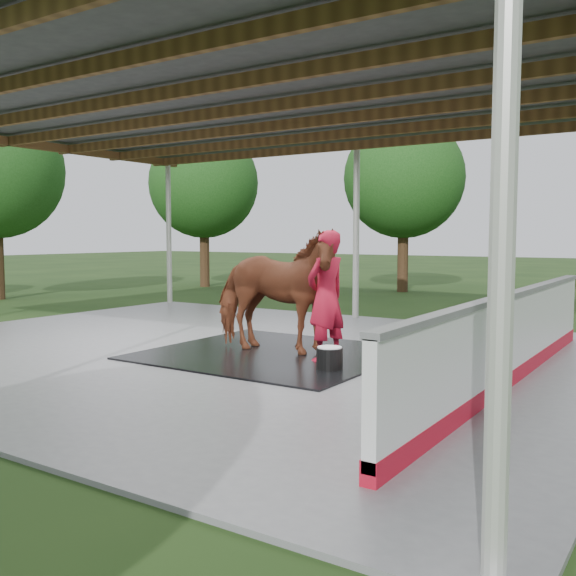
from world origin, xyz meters
The scene contains 12 objects.
ground centered at (0.00, 0.00, 0.00)m, with size 100.00×100.00×0.00m, color #1E3814.
concrete_slab centered at (0.00, 0.00, 0.03)m, with size 12.00×10.00×0.05m, color slate.
pavilion_structure centered at (0.00, 0.00, 3.97)m, with size 12.60×10.60×4.05m.
dasher_board centered at (4.60, 0.00, 0.59)m, with size 0.16×8.00×1.15m.
tree_belt centered at (0.30, 0.90, 3.79)m, with size 28.00×28.00×5.80m.
rubber_mat centered at (1.00, 0.01, 0.06)m, with size 3.68×3.45×0.03m, color black.
horse centered at (1.00, 0.01, 1.04)m, with size 1.04×2.28×1.92m, color brown.
handler centered at (1.98, -0.07, 1.01)m, with size 0.70×0.46×1.92m, color #AC122A.
wash_bucket centered at (2.34, -0.60, 0.22)m, with size 0.36×0.36×0.33m.
soap_bottle_a centered at (2.53, 0.25, 0.20)m, with size 0.12×0.12×0.31m, color silver.
soap_bottle_b centered at (3.97, -0.06, 0.15)m, with size 0.09×0.09×0.20m, color #338CD8.
hose_coil centered at (2.93, 0.74, 0.06)m, with size 1.57×1.96×0.02m.
Camera 1 is at (6.61, -8.12, 1.89)m, focal length 40.00 mm.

